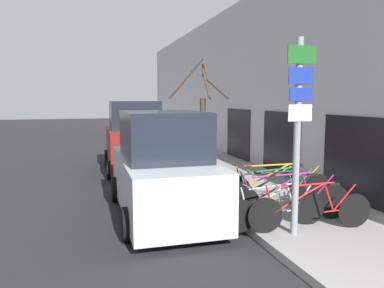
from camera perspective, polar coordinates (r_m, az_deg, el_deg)
The scene contains 15 objects.
ground_plane at distance 13.06m, azimuth -7.47°, elevation -4.61°, with size 80.00×80.00×0.00m, color black.
sidewalk_curb at distance 16.31m, azimuth 0.03°, elevation -2.01°, with size 3.20×32.00×0.15m.
building_facade at distance 16.63m, azimuth 5.98°, elevation 9.01°, with size 0.23×32.00×6.50m.
signpost at distance 6.83m, azimuth 15.79°, elevation 2.21°, with size 0.55×0.14×3.48m.
bicycle_0 at distance 7.37m, azimuth 17.65°, elevation -9.52°, with size 2.41×0.46×0.91m.
bicycle_1 at distance 7.32m, azimuth 12.77°, elevation -9.67°, with size 2.11×0.44×0.86m.
bicycle_2 at distance 7.79m, azimuth 14.49°, elevation -8.33°, with size 2.57×0.53×0.98m.
bicycle_3 at distance 8.18m, azimuth 12.16°, elevation -7.68°, with size 2.32×0.63×0.93m.
bicycle_4 at distance 8.52m, azimuth 12.81°, elevation -7.09°, with size 2.48×0.44×0.94m.
bicycle_5 at distance 8.86m, azimuth 12.82°, elevation -6.45°, with size 2.59×0.71×0.98m.
parked_car_0 at distance 8.29m, azimuth -4.58°, elevation -3.89°, with size 2.07×4.51×2.32m.
parked_car_1 at distance 13.67m, azimuth -8.84°, elevation 0.66°, with size 2.15×4.41×2.52m.
pedestrian_near at distance 16.64m, azimuth 1.30°, elevation 1.71°, with size 0.43×0.36×1.64m.
pedestrian_far at distance 17.89m, azimuth -1.38°, elevation 1.97°, with size 0.41×0.35×1.59m.
street_tree at distance 11.00m, azimuth 1.64°, elevation 2.93°, with size 1.41×1.99×3.62m.
Camera 1 is at (-1.97, -1.45, 2.57)m, focal length 35.00 mm.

